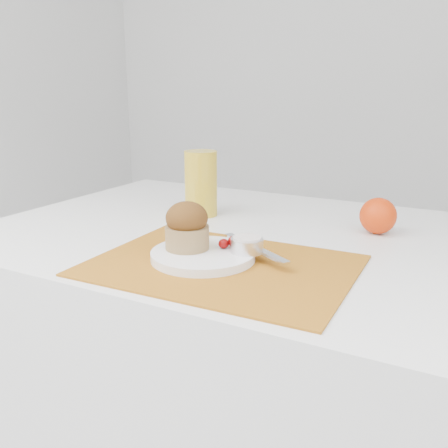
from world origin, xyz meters
The scene contains 11 objects.
table centered at (0.00, 0.05, 0.38)m, with size 1.20×0.80×0.75m, color white.
placemat centered at (0.02, -0.16, 0.75)m, with size 0.45×0.33×0.00m, color #A76217.
plate centered at (-0.02, -0.15, 0.76)m, with size 0.19×0.19×0.02m, color white.
ramekin centered at (0.05, -0.12, 0.78)m, with size 0.06×0.06×0.03m, color silver.
cream centered at (0.05, -0.12, 0.79)m, with size 0.05×0.05×0.01m, color silver.
raspberry_near centered at (0.02, -0.10, 0.78)m, with size 0.02×0.02×0.02m, color #630302.
raspberry_far centered at (0.01, -0.12, 0.78)m, with size 0.02×0.02×0.02m, color #4F0202.
butter_knife centered at (0.06, -0.10, 0.77)m, with size 0.19×0.02×0.00m, color silver.
orange centered at (0.22, 0.17, 0.79)m, with size 0.08×0.08×0.08m, color #E43A08.
juice_glass centered at (-0.19, 0.13, 0.83)m, with size 0.08×0.08×0.16m, color gold.
muffin centered at (-0.05, -0.15, 0.81)m, with size 0.08×0.08×0.09m.
Camera 1 is at (0.42, -0.89, 1.06)m, focal length 40.00 mm.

